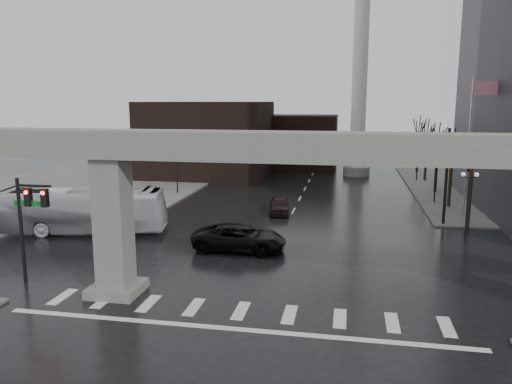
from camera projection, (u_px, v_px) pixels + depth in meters
ground at (245, 303)px, 25.41m from camera, size 160.00×160.00×0.00m
sidewalk_nw at (107, 179)px, 64.93m from camera, size 28.00×36.00×0.15m
elevated_guideway at (270, 170)px, 23.94m from camera, size 48.00×2.60×8.70m
building_far_left at (208, 139)px, 67.65m from camera, size 16.00×14.00×10.00m
building_far_mid at (303, 142)px, 75.32m from camera, size 10.00×10.00×8.00m
smokestack at (360, 76)px, 66.38m from camera, size 3.60×3.60×30.00m
signal_mast_arm at (399, 154)px, 40.90m from camera, size 12.12×0.43×8.00m
signal_left_pole at (29, 213)px, 27.39m from camera, size 2.30×0.30×6.00m
flagpole_assembly at (473, 132)px, 42.54m from camera, size 2.06×0.12×12.00m
lamp_right_0 at (468, 195)px, 35.87m from camera, size 1.22×0.32×5.11m
lamp_right_1 at (436, 169)px, 49.40m from camera, size 1.22×0.32×5.11m
lamp_right_2 at (418, 154)px, 62.93m from camera, size 1.22×0.32×5.11m
lamp_left_0 at (119, 183)px, 40.77m from camera, size 1.22×0.32×5.11m
lamp_left_1 at (177, 163)px, 54.31m from camera, size 1.22×0.32×5.11m
lamp_left_2 at (212, 150)px, 67.84m from camera, size 1.22×0.32×5.11m
tree_right_0 at (470, 195)px, 39.68m from camera, size 1.09×1.58×7.50m
tree_right_1 at (451, 179)px, 47.41m from camera, size 1.09×1.61×7.67m
tree_right_2 at (437, 167)px, 55.13m from camera, size 1.10×1.63×7.85m
tree_right_3 at (426, 158)px, 62.85m from camera, size 1.11×1.66×8.02m
tree_right_4 at (418, 152)px, 70.57m from camera, size 1.12×1.69×8.19m
pickup_truck at (239, 238)px, 34.19m from camera, size 6.42×2.99×1.78m
city_bus at (80, 210)px, 38.55m from camera, size 13.37×5.56×3.63m
far_car at (279, 205)px, 45.47m from camera, size 2.38×4.68×1.53m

